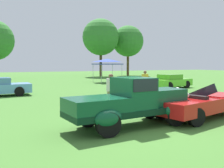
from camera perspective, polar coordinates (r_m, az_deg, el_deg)
The scene contains 9 objects.
ground_plane at distance 8.69m, azimuth 5.66°, elevation -9.92°, with size 120.00×120.00×0.00m, color #42752D.
feature_pickup_truck at distance 8.79m, azimuth 4.32°, elevation -3.95°, with size 4.71×2.14×1.70m.
neighbor_convertible at distance 10.93m, azimuth 19.22°, elevation -4.05°, with size 4.83×2.74×1.40m.
show_car_lime at distance 22.96m, azimuth 13.09°, elevation 0.58°, with size 4.39×2.65×1.22m.
spectator_near_truck at distance 17.49m, azimuth 7.39°, elevation 0.45°, with size 0.43×0.29×1.69m.
spectator_between_cars at distance 12.13m, azimuth -0.26°, elevation -1.36°, with size 0.44×0.32×1.69m.
canopy_tent_center_field at distance 29.28m, azimuth -1.10°, elevation 5.12°, with size 2.79×2.79×2.71m.
treeline_center at distance 42.97m, azimuth -2.55°, elevation 10.42°, with size 6.05×6.05×9.55m.
treeline_mid_right at distance 46.00m, azimuth 3.60°, elevation 9.53°, with size 5.50×5.50×8.87m.
Camera 1 is at (-4.31, -7.23, 2.18)m, focal length 40.81 mm.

